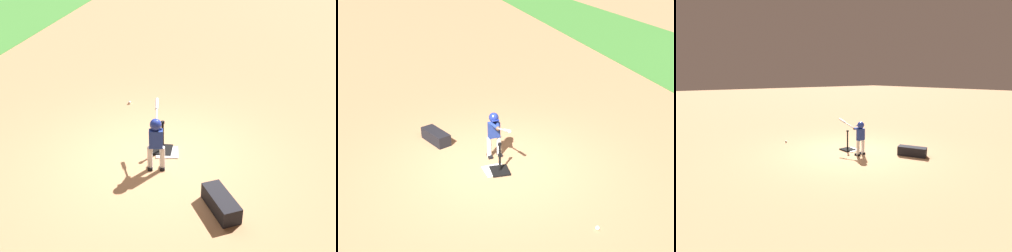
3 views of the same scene
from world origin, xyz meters
TOP-DOWN VIEW (x-y plane):
  - ground_plane at (0.00, 0.00)m, footprint 90.00×90.00m
  - home_plate at (0.19, -0.16)m, footprint 0.49×0.49m
  - batting_tee at (0.26, -0.06)m, footprint 0.42×0.37m
  - batter_child at (-0.37, -0.03)m, footprint 1.04×0.34m
  - baseball at (2.43, 1.09)m, footprint 0.07×0.07m
  - equipment_bag at (-1.44, -1.23)m, footprint 0.89×0.66m

SIDE VIEW (x-z plane):
  - ground_plane at x=0.00m, z-range 0.00..0.00m
  - home_plate at x=0.19m, z-range 0.00..0.02m
  - baseball at x=2.43m, z-range 0.00..0.07m
  - batting_tee at x=0.26m, z-range -0.24..0.43m
  - equipment_bag at x=-1.44m, z-range 0.00..0.28m
  - batter_child at x=-0.37m, z-range 0.14..1.19m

